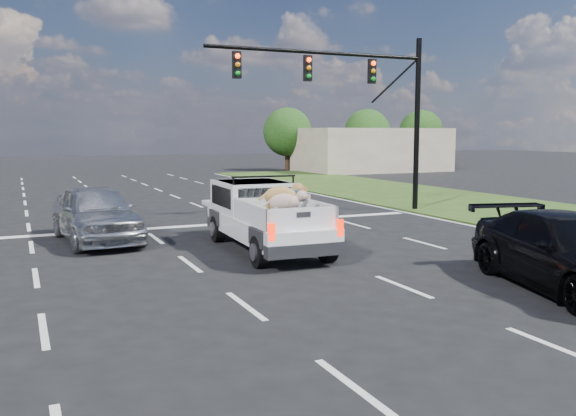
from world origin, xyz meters
The scene contains 11 objects.
ground centered at (0.00, 0.00, 0.00)m, with size 160.00×160.00×0.00m, color black.
road_markings centered at (0.00, 6.56, 0.01)m, with size 17.75×60.00×0.01m.
grass_shoulder_right centered at (13.00, 6.00, 0.03)m, with size 8.00×60.00×0.06m, color #224615.
traffic_signal centered at (7.20, 10.50, 4.73)m, with size 9.11×0.31×7.00m.
building_right centered at (22.00, 34.00, 1.80)m, with size 12.00×7.00×3.60m, color #C6B697.
tree_far_d centered at (16.00, 38.00, 3.29)m, with size 4.20×4.20×5.40m.
tree_far_e centered at (24.00, 38.00, 3.29)m, with size 4.20×4.20×5.40m.
tree_far_f centered at (30.00, 38.00, 3.29)m, with size 4.20×4.20×5.40m.
pickup_truck centered at (0.64, 5.02, 0.96)m, with size 2.23×5.52×2.04m.
silver_sedan centered at (-3.45, 8.23, 0.85)m, with size 2.00×4.97×1.69m, color #ACAFB3.
black_coupe centered at (4.70, -1.57, 0.78)m, with size 2.18×5.36×1.55m, color black.
Camera 1 is at (-5.51, -10.39, 3.20)m, focal length 38.00 mm.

